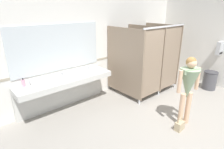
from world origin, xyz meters
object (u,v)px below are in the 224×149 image
object	(u,v)px
paper_towel_dispenser_upper	(220,48)
handbag	(180,125)
trash_bin	(210,80)
person_standing	(188,84)
soap_dispenser	(23,83)

from	to	relation	value
paper_towel_dispenser_upper	handbag	xyz separation A→B (m)	(-3.06, -0.53, -1.18)
paper_towel_dispenser_upper	trash_bin	size ratio (longest dim) A/B	0.70
trash_bin	person_standing	size ratio (longest dim) A/B	0.37
paper_towel_dispenser_upper	person_standing	xyz separation A→B (m)	(-2.78, -0.46, -0.31)
trash_bin	person_standing	world-z (taller)	person_standing
paper_towel_dispenser_upper	trash_bin	world-z (taller)	paper_towel_dispenser_upper
person_standing	soap_dispenser	bearing A→B (deg)	136.34
paper_towel_dispenser_upper	trash_bin	distance (m)	1.06
soap_dispenser	handbag	bearing A→B (deg)	-47.75
trash_bin	person_standing	xyz separation A→B (m)	(-2.43, -0.46, 0.69)
person_standing	paper_towel_dispenser_upper	bearing A→B (deg)	9.36
handbag	trash_bin	bearing A→B (deg)	11.16
trash_bin	handbag	xyz separation A→B (m)	(-2.71, -0.53, -0.18)
person_standing	handbag	xyz separation A→B (m)	(-0.28, -0.08, -0.87)
paper_towel_dispenser_upper	person_standing	world-z (taller)	person_standing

